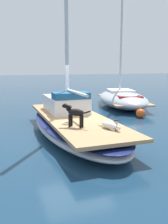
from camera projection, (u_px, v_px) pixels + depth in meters
ground_plane at (75, 134)px, 9.06m from camera, size 120.00×120.00×0.00m
sailboat_main at (75, 125)px, 9.00m from camera, size 2.52×7.24×0.66m
mast_main at (68, 22)px, 9.01m from camera, size 0.14×2.27×7.51m
cabin_house at (66, 103)px, 9.91m from camera, size 1.40×2.22×0.84m
dog_black at (75, 113)px, 7.39m from camera, size 0.74×0.71×0.70m
dog_white at (110, 125)px, 7.19m from camera, size 0.41×0.94×0.22m
deck_winch at (116, 123)px, 7.47m from camera, size 0.16×0.16×0.21m
coiled_rope at (67, 123)px, 7.83m from camera, size 0.32×0.32×0.04m
moored_boat_starboard_side at (122, 98)px, 15.05m from camera, size 3.88×6.32×7.52m
mooring_buoy at (141, 113)px, 11.91m from camera, size 0.44×0.44×0.44m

